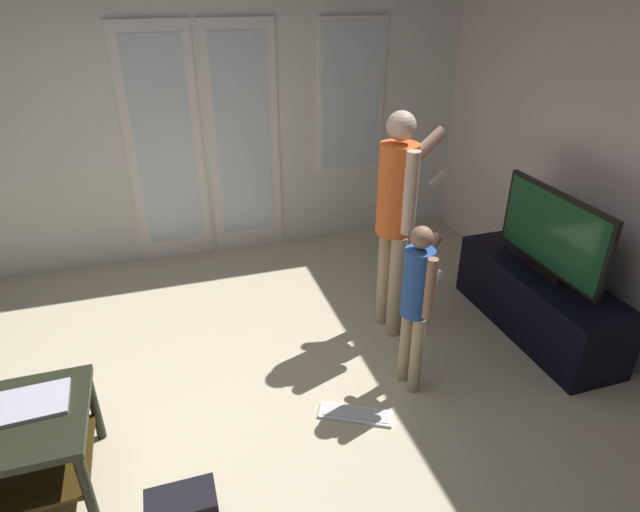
{
  "coord_description": "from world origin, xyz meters",
  "views": [
    {
      "loc": [
        0.02,
        -2.24,
        2.33
      ],
      "look_at": [
        0.76,
        0.11,
        1.03
      ],
      "focal_mm": 29.65,
      "sensor_mm": 36.0,
      "label": 1
    }
  ],
  "objects_px": {
    "tv_stand": "(538,301)",
    "flat_screen_tv": "(552,233)",
    "person_child": "(417,296)",
    "person_adult": "(397,208)",
    "loose_keyboard": "(355,414)",
    "laptop_closed": "(32,403)"
  },
  "relations": [
    {
      "from": "person_child",
      "to": "loose_keyboard",
      "type": "distance_m",
      "value": 0.8
    },
    {
      "from": "person_adult",
      "to": "person_child",
      "type": "relative_size",
      "value": 1.44
    },
    {
      "from": "tv_stand",
      "to": "flat_screen_tv",
      "type": "height_order",
      "value": "flat_screen_tv"
    },
    {
      "from": "tv_stand",
      "to": "person_adult",
      "type": "distance_m",
      "value": 1.3
    },
    {
      "from": "person_adult",
      "to": "person_child",
      "type": "distance_m",
      "value": 0.71
    },
    {
      "from": "person_adult",
      "to": "person_child",
      "type": "height_order",
      "value": "person_adult"
    },
    {
      "from": "tv_stand",
      "to": "person_child",
      "type": "xyz_separation_m",
      "value": [
        -1.15,
        -0.27,
        0.43
      ]
    },
    {
      "from": "tv_stand",
      "to": "flat_screen_tv",
      "type": "distance_m",
      "value": 0.55
    },
    {
      "from": "person_child",
      "to": "loose_keyboard",
      "type": "relative_size",
      "value": 2.49
    },
    {
      "from": "flat_screen_tv",
      "to": "loose_keyboard",
      "type": "distance_m",
      "value": 1.82
    },
    {
      "from": "tv_stand",
      "to": "loose_keyboard",
      "type": "relative_size",
      "value": 3.09
    },
    {
      "from": "tv_stand",
      "to": "flat_screen_tv",
      "type": "relative_size",
      "value": 1.38
    },
    {
      "from": "tv_stand",
      "to": "flat_screen_tv",
      "type": "bearing_deg",
      "value": 114.34
    },
    {
      "from": "tv_stand",
      "to": "laptop_closed",
      "type": "height_order",
      "value": "laptop_closed"
    },
    {
      "from": "person_adult",
      "to": "laptop_closed",
      "type": "relative_size",
      "value": 4.83
    },
    {
      "from": "flat_screen_tv",
      "to": "person_adult",
      "type": "xyz_separation_m",
      "value": [
        -1.01,
        0.35,
        0.18
      ]
    },
    {
      "from": "tv_stand",
      "to": "loose_keyboard",
      "type": "xyz_separation_m",
      "value": [
        -1.59,
        -0.44,
        -0.23
      ]
    },
    {
      "from": "flat_screen_tv",
      "to": "person_adult",
      "type": "height_order",
      "value": "person_adult"
    },
    {
      "from": "flat_screen_tv",
      "to": "loose_keyboard",
      "type": "xyz_separation_m",
      "value": [
        -1.58,
        -0.44,
        -0.78
      ]
    },
    {
      "from": "person_adult",
      "to": "tv_stand",
      "type": "bearing_deg",
      "value": -19.08
    },
    {
      "from": "person_adult",
      "to": "person_child",
      "type": "bearing_deg",
      "value": -102.59
    },
    {
      "from": "flat_screen_tv",
      "to": "person_child",
      "type": "xyz_separation_m",
      "value": [
        -1.15,
        -0.28,
        -0.12
      ]
    }
  ]
}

